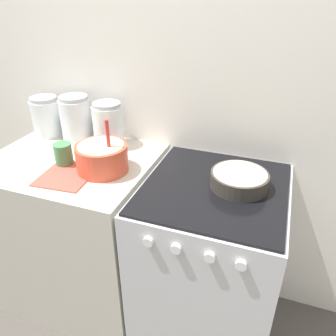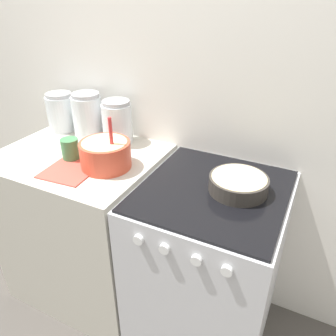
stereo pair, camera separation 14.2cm
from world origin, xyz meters
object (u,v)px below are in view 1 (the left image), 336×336
object	(u,v)px
storage_jar_left	(47,119)
storage_jar_right	(108,127)
baking_pan	(239,179)
storage_jar_middle	(76,121)
stove	(209,264)
tin_can	(63,154)
mixing_bowl	(102,156)

from	to	relation	value
storage_jar_left	storage_jar_right	bearing A→B (deg)	0.00
baking_pan	storage_jar_right	size ratio (longest dim) A/B	1.06
storage_jar_left	storage_jar_middle	world-z (taller)	storage_jar_middle
stove	baking_pan	distance (m)	0.50
tin_can	storage_jar_right	bearing A→B (deg)	71.85
storage_jar_left	storage_jar_right	size ratio (longest dim) A/B	0.95
storage_jar_middle	tin_can	distance (m)	0.30
tin_can	baking_pan	bearing A→B (deg)	5.87
mixing_bowl	baking_pan	xyz separation A→B (m)	(0.61, 0.07, -0.04)
baking_pan	storage_jar_middle	xyz separation A→B (m)	(-0.91, 0.19, 0.07)
storage_jar_left	tin_can	size ratio (longest dim) A/B	2.05
storage_jar_left	baking_pan	bearing A→B (deg)	-9.85
storage_jar_middle	storage_jar_right	world-z (taller)	storage_jar_middle
stove	storage_jar_right	world-z (taller)	storage_jar_right
stove	storage_jar_middle	size ratio (longest dim) A/B	3.72
tin_can	stove	bearing A→B (deg)	4.19
stove	baking_pan	xyz separation A→B (m)	(0.09, 0.03, 0.49)
storage_jar_left	tin_can	xyz separation A→B (m)	(0.30, -0.27, -0.04)
baking_pan	storage_jar_left	bearing A→B (deg)	170.15
storage_jar_middle	tin_can	bearing A→B (deg)	-69.25
mixing_bowl	storage_jar_right	world-z (taller)	mixing_bowl
stove	mixing_bowl	distance (m)	0.73
baking_pan	storage_jar_right	bearing A→B (deg)	165.01
storage_jar_left	storage_jar_right	distance (m)	0.39
stove	mixing_bowl	bearing A→B (deg)	-175.75
stove	storage_jar_right	distance (m)	0.86
mixing_bowl	storage_jar_middle	distance (m)	0.40
storage_jar_middle	storage_jar_right	distance (m)	0.19
stove	storage_jar_middle	distance (m)	1.01
baking_pan	tin_can	distance (m)	0.81
baking_pan	tin_can	size ratio (longest dim) A/B	2.28
mixing_bowl	tin_can	world-z (taller)	mixing_bowl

